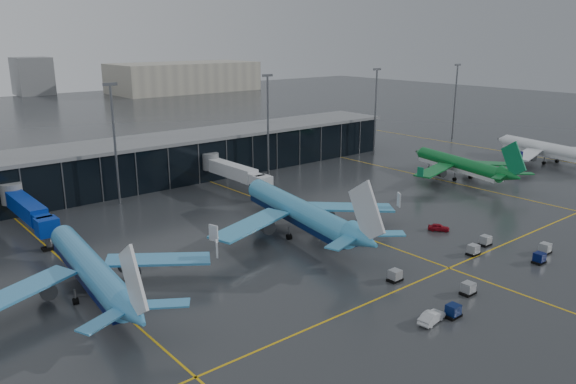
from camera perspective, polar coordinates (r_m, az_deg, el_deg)
ground at (r=92.52m, az=4.77°, el=-6.44°), size 600.00×600.00×0.00m
terminal_pier at (r=140.02m, az=-13.21°, el=3.16°), size 142.00×17.00×10.70m
jet_bridges at (r=111.09m, az=-24.89°, el=-1.60°), size 94.00×27.50×7.20m
flood_masts at (r=130.42m, az=-9.07°, el=6.24°), size 203.00×0.50×25.50m
distant_hangars at (r=349.82m, az=-21.54°, el=10.34°), size 260.00×71.00×22.00m
taxi_lines at (r=106.17m, az=4.64°, el=-3.48°), size 220.00×120.00×0.02m
airliner_arkefly at (r=81.54m, az=-19.62°, el=-5.79°), size 38.78×43.23×12.36m
airliner_klm_near at (r=100.25m, az=1.00°, el=-0.52°), size 46.06×50.42×13.60m
airliner_aer_lingus at (r=146.28m, az=17.00°, el=3.56°), size 41.22×44.56×11.58m
airliner_ba at (r=173.78m, az=24.83°, el=4.69°), size 41.90×45.50×11.98m
baggage_carts at (r=91.35m, az=19.13°, el=-7.08°), size 32.57×13.36×1.70m
mobile_airstair at (r=104.25m, az=7.73°, el=-3.50°), size 2.84×3.60×3.45m
service_van_red at (r=106.89m, az=15.06°, el=-3.48°), size 3.56×4.02×1.31m
service_van_white at (r=74.03m, az=14.39°, el=-12.19°), size 4.69×2.19×1.49m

